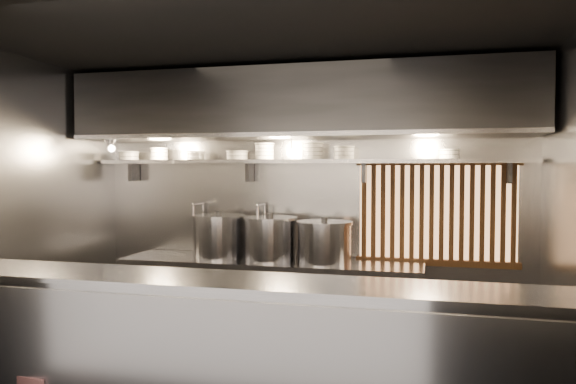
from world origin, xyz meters
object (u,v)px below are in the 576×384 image
at_px(stock_pot_left, 219,236).
at_px(stock_pot_mid, 324,242).
at_px(stock_pot_right, 270,238).
at_px(heat_lamp, 110,143).
at_px(pendant_bulb, 291,153).

distance_m(stock_pot_left, stock_pot_mid, 1.11).
relative_size(stock_pot_left, stock_pot_mid, 1.04).
bearing_deg(stock_pot_right, stock_pot_mid, -2.12).
bearing_deg(stock_pot_left, heat_lamp, -164.56).
height_order(pendant_bulb, stock_pot_left, pendant_bulb).
bearing_deg(pendant_bulb, heat_lamp, -169.00).
bearing_deg(heat_lamp, stock_pot_left, 15.44).
bearing_deg(heat_lamp, stock_pot_right, 9.50).
xyz_separation_m(pendant_bulb, stock_pot_mid, (0.36, -0.10, -0.86)).
height_order(heat_lamp, stock_pot_left, heat_lamp).
bearing_deg(stock_pot_mid, stock_pot_left, 177.79).
distance_m(stock_pot_left, stock_pot_right, 0.55).
bearing_deg(stock_pot_right, stock_pot_left, 177.71).
bearing_deg(stock_pot_right, pendant_bulb, 22.56).
distance_m(pendant_bulb, stock_pot_right, 0.87).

